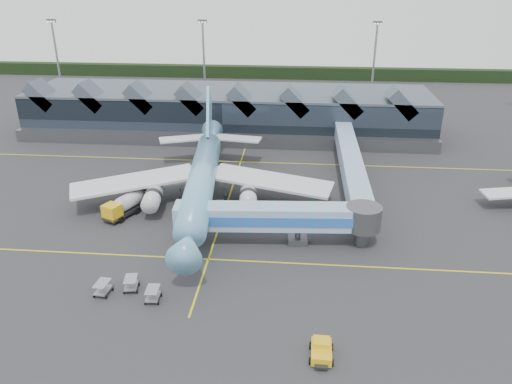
# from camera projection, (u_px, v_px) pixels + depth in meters

# --- Properties ---
(ground) EXTENTS (260.00, 260.00, 0.00)m
(ground) POSITION_uv_depth(u_px,v_px,m) (218.00, 230.00, 72.15)
(ground) COLOR #29292B
(ground) RESTS_ON ground
(taxi_stripes) EXTENTS (120.00, 60.00, 0.01)m
(taxi_stripes) POSITION_uv_depth(u_px,v_px,m) (228.00, 201.00, 81.23)
(taxi_stripes) COLOR yellow
(taxi_stripes) RESTS_ON ground
(tree_line_far) EXTENTS (260.00, 4.00, 4.00)m
(tree_line_far) POSITION_uv_depth(u_px,v_px,m) (269.00, 72.00, 171.28)
(tree_line_far) COLOR black
(tree_line_far) RESTS_ON ground
(terminal) EXTENTS (90.00, 22.25, 12.52)m
(terminal) POSITION_uv_depth(u_px,v_px,m) (228.00, 111.00, 113.59)
(terminal) COLOR black
(terminal) RESTS_ON ground
(light_masts) EXTENTS (132.40, 42.56, 22.45)m
(light_masts) POSITION_uv_depth(u_px,v_px,m) (342.00, 67.00, 122.38)
(light_masts) COLOR gray
(light_masts) RESTS_ON ground
(main_airliner) EXTENTS (41.87, 48.41, 15.54)m
(main_airliner) POSITION_uv_depth(u_px,v_px,m) (202.00, 176.00, 78.74)
(main_airliner) COLOR #69B1D4
(main_airliner) RESTS_ON ground
(jet_bridge) EXTENTS (27.85, 5.82, 5.83)m
(jet_bridge) POSITION_uv_depth(u_px,v_px,m) (289.00, 218.00, 67.04)
(jet_bridge) COLOR #7FB8D5
(jet_bridge) RESTS_ON ground
(fuel_truck) EXTENTS (5.84, 9.27, 3.20)m
(fuel_truck) POSITION_uv_depth(u_px,v_px,m) (129.00, 202.00, 76.51)
(fuel_truck) COLOR black
(fuel_truck) RESTS_ON ground
(pushback_tug) EXTENTS (2.41, 3.72, 1.61)m
(pushback_tug) POSITION_uv_depth(u_px,v_px,m) (321.00, 351.00, 48.33)
(pushback_tug) COLOR gold
(pushback_tug) RESTS_ON ground
(baggage_carts) EXTENTS (7.71, 4.22, 1.56)m
(baggage_carts) POSITION_uv_depth(u_px,v_px,m) (129.00, 288.00, 57.50)
(baggage_carts) COLOR #9A9CA2
(baggage_carts) RESTS_ON ground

